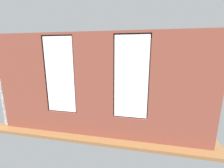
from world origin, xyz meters
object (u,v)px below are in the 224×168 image
at_px(cup_ceramic, 117,95).
at_px(papasan_chair, 114,88).
at_px(couch_by_window, 106,117).
at_px(coffee_table, 117,97).
at_px(remote_black, 126,96).
at_px(couch_left, 171,104).
at_px(remote_silver, 114,95).
at_px(potted_plant_corner_far_left, 187,116).
at_px(potted_plant_beside_window_right, 47,99).
at_px(table_plant_small, 108,94).
at_px(potted_plant_corner_near_left, 168,81).
at_px(tv_flatscreen, 57,86).
at_px(potted_plant_foreground_right, 78,81).
at_px(potted_plant_near_tv, 56,97).
at_px(media_console, 57,96).
at_px(remote_gray, 119,97).
at_px(potted_plant_between_couches, 147,111).

distance_m(cup_ceramic, papasan_chair, 1.74).
height_order(couch_by_window, coffee_table, couch_by_window).
height_order(couch_by_window, remote_black, couch_by_window).
xyz_separation_m(couch_left, remote_silver, (2.57, -0.43, 0.10)).
distance_m(potted_plant_corner_far_left, potted_plant_beside_window_right, 4.70).
relative_size(couch_left, remote_black, 11.24).
height_order(coffee_table, table_plant_small, table_plant_small).
bearing_deg(coffee_table, potted_plant_corner_near_left, -144.02).
bearing_deg(couch_left, potted_plant_corner_near_left, 176.40).
bearing_deg(potted_plant_corner_near_left, tv_flatscreen, 19.02).
height_order(remote_black, potted_plant_corner_far_left, potted_plant_corner_far_left).
relative_size(potted_plant_foreground_right, potted_plant_near_tv, 1.03).
relative_size(remote_silver, remote_black, 1.00).
height_order(potted_plant_foreground_right, potted_plant_near_tv, potted_plant_foreground_right).
bearing_deg(potted_plant_corner_far_left, potted_plant_corner_near_left, -89.94).
bearing_deg(papasan_chair, table_plant_small, 92.05).
xyz_separation_m(couch_by_window, cup_ceramic, (-0.02, -2.11, 0.14)).
bearing_deg(potted_plant_near_tv, potted_plant_corner_far_left, 167.08).
height_order(media_console, potted_plant_corner_near_left, potted_plant_corner_near_left).
xyz_separation_m(media_console, potted_plant_foreground_right, (-0.30, -1.90, 0.48)).
relative_size(table_plant_small, potted_plant_corner_near_left, 0.19).
xyz_separation_m(remote_silver, potted_plant_foreground_right, (2.63, -1.68, 0.30)).
height_order(remote_gray, potted_plant_corner_near_left, potted_plant_corner_near_left).
relative_size(remote_gray, media_console, 0.17).
bearing_deg(tv_flatscreen, potted_plant_between_couches, 156.25).
distance_m(remote_black, remote_gray, 0.41).
height_order(remote_black, potted_plant_beside_window_right, potted_plant_beside_window_right).
bearing_deg(papasan_chair, cup_ceramic, 106.53).
height_order(coffee_table, remote_black, remote_black).
bearing_deg(media_console, remote_black, -175.67).
distance_m(potted_plant_beside_window_right, potted_plant_near_tv, 1.27).
distance_m(remote_gray, potted_plant_between_couches, 2.30).
relative_size(remote_gray, potted_plant_corner_near_left, 0.12).
height_order(couch_by_window, media_console, couch_by_window).
relative_size(tv_flatscreen, papasan_chair, 0.94).
bearing_deg(potted_plant_between_couches, potted_plant_beside_window_right, 2.58).
height_order(table_plant_small, potted_plant_between_couches, potted_plant_between_couches).
relative_size(remote_black, media_console, 0.17).
height_order(coffee_table, potted_plant_corner_far_left, potted_plant_corner_far_left).
bearing_deg(papasan_chair, potted_plant_beside_window_right, 66.79).
distance_m(cup_ceramic, potted_plant_foreground_right, 3.34).
bearing_deg(papasan_chair, potted_plant_foreground_right, -3.10).
relative_size(couch_left, potted_plant_beside_window_right, 1.44).
relative_size(potted_plant_beside_window_right, potted_plant_near_tv, 0.99).
height_order(remote_black, potted_plant_corner_near_left, potted_plant_corner_near_left).
distance_m(remote_gray, potted_plant_foreground_right, 3.50).
xyz_separation_m(remote_black, papasan_chair, (0.89, -1.51, 0.00)).
height_order(remote_black, media_console, media_console).
xyz_separation_m(couch_left, potted_plant_near_tv, (4.95, 0.74, 0.21)).
xyz_separation_m(table_plant_small, potted_plant_between_couches, (-1.78, 1.93, 0.08)).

